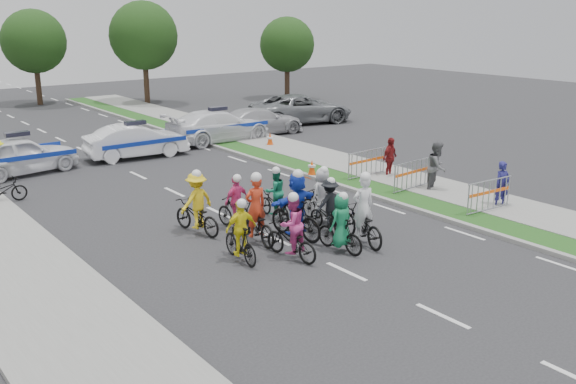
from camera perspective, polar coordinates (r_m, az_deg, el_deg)
ground at (r=16.00m, az=5.21°, el=-7.07°), size 90.00×90.00×0.00m
curb_right at (r=22.73m, az=6.20°, el=0.07°), size 0.20×60.00×0.12m
grass_strip at (r=23.20m, az=7.45°, el=0.35°), size 1.20×60.00×0.11m
sidewalk_right at (r=24.47m, az=10.46°, el=1.06°), size 2.40×60.00×0.13m
sidewalk_left at (r=17.30m, az=-23.14°, el=-6.31°), size 3.00×60.00×0.13m
rider_0 at (r=17.72m, az=6.57°, el=-2.47°), size 1.08×2.11×2.05m
rider_1 at (r=17.04m, az=4.69°, el=-3.22°), size 0.74×1.63×1.67m
rider_2 at (r=16.50m, az=0.29°, el=-3.76°), size 0.83×1.84×1.81m
rider_3 at (r=16.38m, az=-4.24°, el=-4.01°), size 0.88×1.65×1.70m
rider_4 at (r=18.50m, az=3.64°, el=-1.66°), size 0.93×1.64×1.66m
rider_5 at (r=17.91m, az=0.73°, el=-1.59°), size 1.66×1.98×2.03m
rider_6 at (r=17.72m, az=-2.95°, el=-2.41°), size 0.84×2.02×2.02m
rider_7 at (r=19.33m, az=3.01°, el=-0.75°), size 0.79×1.72×1.77m
rider_8 at (r=19.64m, az=-1.19°, el=-0.66°), size 0.75×1.69×1.68m
rider_9 at (r=18.74m, az=-4.62°, el=-1.44°), size 0.90×1.66×1.70m
rider_10 at (r=18.53m, az=-8.13°, el=-1.49°), size 1.14×1.95×1.91m
police_car_0 at (r=27.13m, az=-22.77°, el=3.04°), size 4.70×2.51×1.52m
police_car_1 at (r=28.71m, az=-13.33°, el=4.43°), size 4.51×1.98×1.44m
police_car_2 at (r=31.49m, az=-6.21°, el=5.85°), size 5.36×2.24×1.55m
civilian_sedan at (r=33.29m, az=-2.51°, el=6.32°), size 4.85×2.31×1.37m
civilian_suv at (r=36.69m, az=1.20°, el=7.43°), size 6.29×3.96×1.62m
spectator_0 at (r=21.78m, az=18.49°, el=0.58°), size 0.64×0.49×1.56m
spectator_1 at (r=23.13m, az=13.11°, el=2.18°), size 1.08×0.98×1.80m
spectator_2 at (r=24.78m, az=9.05°, el=3.02°), size 0.98×0.59×1.56m
barrier_0 at (r=21.11m, az=17.41°, el=-0.42°), size 2.03×0.63×1.12m
barrier_1 at (r=23.01m, az=10.94°, el=1.36°), size 2.03×0.66×1.12m
barrier_2 at (r=24.53m, az=7.00°, el=2.43°), size 2.02×0.59×1.12m
cone_0 at (r=24.63m, az=2.14°, el=2.08°), size 0.40×0.40×0.70m
cone_1 at (r=30.11m, az=-1.60°, el=4.64°), size 0.40×0.40×0.70m
parked_bike at (r=23.33m, az=-24.05°, el=0.08°), size 1.61×0.61×0.84m
tree_1 at (r=45.04m, az=-12.71°, el=13.40°), size 4.55×4.55×6.82m
tree_2 at (r=46.31m, az=-0.08°, el=12.96°), size 3.85×3.85×5.77m
tree_4 at (r=46.68m, az=-21.67°, el=12.33°), size 4.20×4.20×6.30m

